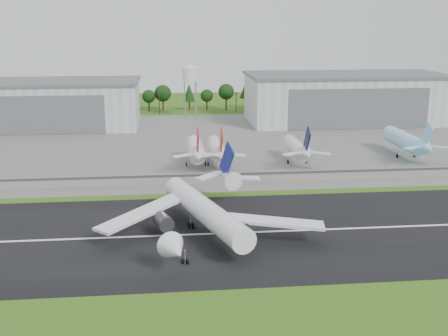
{
  "coord_description": "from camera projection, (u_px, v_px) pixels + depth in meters",
  "views": [
    {
      "loc": [
        -18.39,
        -119.73,
        50.73
      ],
      "look_at": [
        -1.72,
        40.0,
        9.0
      ],
      "focal_mm": 45.0,
      "sensor_mm": 36.0,
      "label": 1
    }
  ],
  "objects": [
    {
      "name": "hangar_east",
      "position": [
        345.0,
        98.0,
        292.97
      ],
      "size": [
        102.0,
        47.0,
        25.2
      ],
      "color": "silver",
      "rests_on": "ground"
    },
    {
      "name": "water_tower",
      "position": [
        190.0,
        73.0,
        301.27
      ],
      "size": [
        8.4,
        8.4,
        29.4
      ],
      "color": "#99999E",
      "rests_on": "ground"
    },
    {
      "name": "treeline",
      "position": [
        197.0,
        110.0,
        336.82
      ],
      "size": [
        320.0,
        16.0,
        22.0
      ],
      "primitive_type": null,
      "color": "black",
      "rests_on": "ground"
    },
    {
      "name": "hangar_west",
      "position": [
        41.0,
        104.0,
        277.65
      ],
      "size": [
        97.0,
        44.0,
        23.2
      ],
      "color": "silver",
      "rests_on": "ground"
    },
    {
      "name": "blast_fence",
      "position": [
        224.0,
        178.0,
        182.34
      ],
      "size": [
        240.0,
        0.61,
        3.5
      ],
      "color": "gray",
      "rests_on": "ground"
    },
    {
      "name": "ground",
      "position": [
        249.0,
        249.0,
        129.86
      ],
      "size": [
        600.0,
        600.0,
        0.0
      ],
      "primitive_type": "plane",
      "color": "#386317",
      "rests_on": "ground"
    },
    {
      "name": "utility_poles",
      "position": [
        198.0,
        114.0,
        322.38
      ],
      "size": [
        230.0,
        3.0,
        12.0
      ],
      "primitive_type": null,
      "color": "black",
      "rests_on": "ground"
    },
    {
      "name": "parked_jet_navy",
      "position": [
        299.0,
        149.0,
        204.99
      ],
      "size": [
        7.36,
        31.29,
        16.44
      ],
      "color": "white",
      "rests_on": "ground"
    },
    {
      "name": "runway",
      "position": [
        243.0,
        233.0,
        139.47
      ],
      "size": [
        320.0,
        60.0,
        0.1
      ],
      "primitive_type": "cube",
      "color": "black",
      "rests_on": "ground"
    },
    {
      "name": "main_airliner",
      "position": [
        205.0,
        216.0,
        136.88
      ],
      "size": [
        54.46,
        57.84,
        18.17
      ],
      "rotation": [
        0.0,
        0.0,
        3.46
      ],
      "color": "white",
      "rests_on": "runway"
    },
    {
      "name": "parked_jet_red_a",
      "position": [
        196.0,
        150.0,
        201.19
      ],
      "size": [
        7.36,
        31.29,
        16.73
      ],
      "color": "white",
      "rests_on": "ground"
    },
    {
      "name": "parked_jet_red_b",
      "position": [
        218.0,
        150.0,
        202.0
      ],
      "size": [
        7.36,
        31.29,
        16.58
      ],
      "color": "silver",
      "rests_on": "ground"
    },
    {
      "name": "parked_jet_skyblue",
      "position": [
        409.0,
        142.0,
        214.17
      ],
      "size": [
        7.36,
        37.29,
        17.11
      ],
      "color": "#91DEFA",
      "rests_on": "ground"
    },
    {
      "name": "apron",
      "position": [
        209.0,
        142.0,
        245.36
      ],
      "size": [
        320.0,
        150.0,
        0.1
      ],
      "primitive_type": "cube",
      "color": "slate",
      "rests_on": "ground"
    },
    {
      "name": "runway_centerline",
      "position": [
        243.0,
        233.0,
        139.46
      ],
      "size": [
        220.0,
        1.0,
        0.02
      ],
      "primitive_type": "cube",
      "color": "white",
      "rests_on": "runway"
    }
  ]
}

